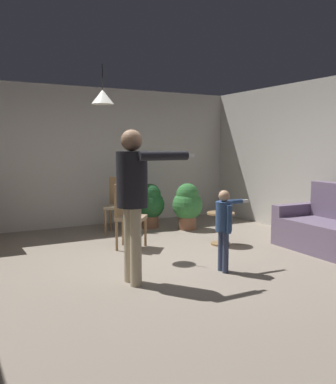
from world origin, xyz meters
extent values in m
plane|color=gray|center=(0.00, 0.00, 0.00)|extent=(7.68, 7.68, 0.00)
cube|color=beige|center=(0.00, 3.20, 1.35)|extent=(6.40, 0.10, 2.70)
cube|color=beige|center=(3.20, 0.00, 1.35)|extent=(0.10, 6.40, 2.70)
cube|color=slate|center=(2.47, -0.69, 0.23)|extent=(0.90, 1.47, 0.45)
cube|color=slate|center=(2.49, 0.12, 0.32)|extent=(0.86, 0.21, 0.63)
cylinder|color=#99754C|center=(2.82, 0.10, 0.03)|extent=(0.05, 0.05, 0.06)
cylinder|color=#99754C|center=(2.17, 0.12, 0.03)|extent=(0.05, 0.05, 0.06)
cylinder|color=#99754C|center=(1.32, 0.56, 0.51)|extent=(0.44, 0.44, 0.03)
cylinder|color=#99754C|center=(1.32, 0.56, 0.24)|extent=(0.06, 0.06, 0.49)
cylinder|color=#99754C|center=(1.32, 0.56, 0.01)|extent=(0.31, 0.31, 0.03)
cylinder|color=tan|center=(-0.67, -0.41, 0.44)|extent=(0.13, 0.13, 0.88)
cylinder|color=tan|center=(-0.67, -0.60, 0.44)|extent=(0.13, 0.13, 0.88)
cylinder|color=black|center=(-0.67, -0.50, 1.20)|extent=(0.35, 0.35, 0.63)
sphere|color=#9E7556|center=(-0.67, -0.50, 1.63)|extent=(0.24, 0.24, 0.24)
cylinder|color=black|center=(-0.67, -0.30, 1.16)|extent=(0.10, 0.10, 0.59)
cylinder|color=black|center=(-0.38, -0.71, 1.46)|extent=(0.59, 0.11, 0.10)
cube|color=white|center=(-0.05, -0.71, 1.46)|extent=(0.13, 0.04, 0.04)
cylinder|color=#384260|center=(0.51, -0.58, 0.26)|extent=(0.08, 0.08, 0.52)
cylinder|color=#384260|center=(0.50, -0.69, 0.26)|extent=(0.08, 0.08, 0.52)
cylinder|color=navy|center=(0.50, -0.63, 0.70)|extent=(0.21, 0.21, 0.37)
sphere|color=tan|center=(0.50, -0.63, 0.96)|extent=(0.14, 0.14, 0.14)
cylinder|color=navy|center=(0.68, -0.52, 0.86)|extent=(0.35, 0.08, 0.06)
cube|color=white|center=(0.89, -0.54, 0.86)|extent=(0.13, 0.04, 0.04)
cylinder|color=navy|center=(0.50, -0.75, 0.68)|extent=(0.06, 0.06, 0.35)
cylinder|color=#99754C|center=(0.48, 2.24, 0.23)|extent=(0.04, 0.04, 0.45)
cylinder|color=#99754C|center=(0.18, 2.45, 0.23)|extent=(0.04, 0.04, 0.45)
cylinder|color=#99754C|center=(0.27, 1.95, 0.23)|extent=(0.04, 0.04, 0.45)
cylinder|color=#99754C|center=(-0.02, 2.16, 0.23)|extent=(0.04, 0.04, 0.45)
cube|color=tan|center=(0.23, 2.20, 0.47)|extent=(0.59, 0.59, 0.05)
cube|color=#99754C|center=(0.34, 2.35, 0.75)|extent=(0.33, 0.25, 0.50)
cylinder|color=#99754C|center=(-0.05, 1.27, 0.23)|extent=(0.04, 0.04, 0.45)
cylinder|color=#99754C|center=(-0.28, 0.99, 0.23)|extent=(0.04, 0.04, 0.45)
cylinder|color=#99754C|center=(0.23, 1.05, 0.23)|extent=(0.04, 0.04, 0.45)
cylinder|color=#99754C|center=(0.01, 0.76, 0.23)|extent=(0.04, 0.04, 0.45)
cube|color=#997F60|center=(-0.02, 1.02, 0.47)|extent=(0.59, 0.59, 0.05)
cube|color=#99754C|center=(-0.17, 1.13, 0.75)|extent=(0.26, 0.32, 0.50)
cylinder|color=brown|center=(1.51, 1.88, 0.13)|extent=(0.33, 0.33, 0.26)
sphere|color=#387F3D|center=(1.51, 1.88, 0.46)|extent=(0.57, 0.57, 0.57)
sphere|color=#387F3D|center=(1.51, 1.88, 0.66)|extent=(0.43, 0.43, 0.43)
cylinder|color=brown|center=(0.95, 2.35, 0.13)|extent=(0.32, 0.32, 0.25)
sphere|color=#235B2D|center=(0.95, 2.35, 0.45)|extent=(0.55, 0.55, 0.55)
sphere|color=#235B2D|center=(0.95, 2.35, 0.64)|extent=(0.41, 0.41, 0.41)
cube|color=white|center=(1.37, 0.61, 0.54)|extent=(0.13, 0.07, 0.04)
cone|color=silver|center=(-0.49, 0.91, 2.25)|extent=(0.32, 0.32, 0.20)
cylinder|color=black|center=(-0.49, 0.91, 2.52)|extent=(0.01, 0.01, 0.36)
camera|label=1|loc=(-2.54, -4.77, 1.57)|focal=39.09mm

